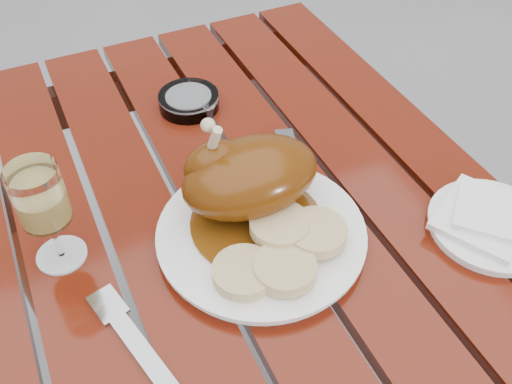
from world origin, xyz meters
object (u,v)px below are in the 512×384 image
Objects in this scene: ashtray at (189,101)px; wine_glass at (47,216)px; side_plate at (491,226)px; table at (252,379)px; dinner_plate at (261,235)px.

wine_glass is at bearing -138.42° from ashtray.
ashtray reaches higher than side_plate.
table is at bearing -22.32° from wine_glass.
ashtray is (0.04, 0.34, 0.39)m from table.
wine_glass is (-0.26, 0.09, 0.07)m from dinner_plate.
side_plate reaches higher than table.
dinner_plate is at bearing 23.83° from table.
side_plate is 0.53m from ashtray.
wine_glass is 0.90× the size of side_plate.
side_plate is at bearing -57.64° from ashtray.
dinner_plate is 2.74× the size of ashtray.
ashtray is (0.02, 0.33, 0.00)m from dinner_plate.
wine_glass is at bearing 159.60° from side_plate.
wine_glass is at bearing 157.68° from table.
table is at bearing -96.21° from ashtray.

